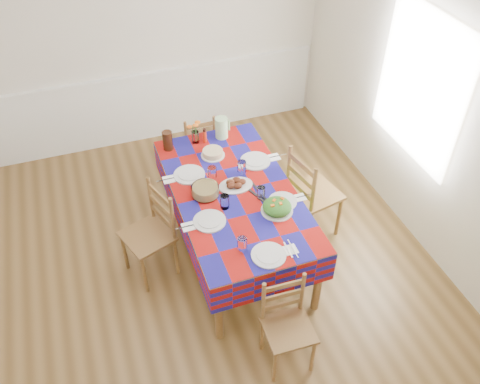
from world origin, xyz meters
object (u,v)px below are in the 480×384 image
tea_pitcher (168,141)px  chair_right (311,194)px  dining_table (234,198)px  chair_far (198,146)px  meat_platter (236,184)px  green_pitcher (221,128)px  chair_left (151,234)px  chair_near (287,326)px

tea_pitcher → chair_right: bearing=-34.8°
dining_table → chair_far: chair_far is taller
meat_platter → green_pitcher: bearing=81.3°
chair_far → chair_left: bearing=57.0°
chair_left → meat_platter: bearing=73.2°
chair_near → chair_left: chair_left is taller
dining_table → chair_far: size_ratio=2.36×
green_pitcher → chair_near: 2.17m
meat_platter → chair_right: chair_right is taller
green_pitcher → chair_right: chair_right is taller
dining_table → chair_left: (-0.80, 0.01, -0.22)m
chair_right → dining_table: bearing=77.8°
chair_near → chair_left: size_ratio=0.88×
dining_table → meat_platter: 0.13m
dining_table → green_pitcher: size_ratio=8.89×
dining_table → chair_right: 0.81m
tea_pitcher → chair_left: tea_pitcher is taller
chair_near → chair_right: size_ratio=0.82×
tea_pitcher → chair_near: (0.42, -2.09, -0.46)m
dining_table → chair_right: bearing=-0.7°
dining_table → green_pitcher: bearing=79.7°
meat_platter → tea_pitcher: 0.89m
dining_table → chair_left: bearing=178.9°
tea_pitcher → green_pitcher: bearing=2.0°
chair_near → chair_far: 2.52m
meat_platter → chair_near: bearing=-91.3°
green_pitcher → meat_platter: bearing=-98.7°
meat_platter → green_pitcher: size_ratio=1.43×
tea_pitcher → chair_far: 0.75m
chair_right → chair_near: bearing=136.2°
green_pitcher → chair_right: (0.64, -0.86, -0.38)m
dining_table → green_pitcher: 0.88m
dining_table → chair_near: bearing=-89.9°
dining_table → chair_far: (0.00, 1.26, -0.27)m
meat_platter → chair_right: (0.76, -0.07, -0.29)m
green_pitcher → chair_right: size_ratio=0.22×
green_pitcher → chair_far: (-0.15, 0.41, -0.47)m
meat_platter → chair_near: chair_near is taller
dining_table → meat_platter: size_ratio=6.22×
tea_pitcher → chair_near: size_ratio=0.24×
chair_right → meat_platter: bearing=73.5°
chair_right → tea_pitcher: bearing=43.7°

